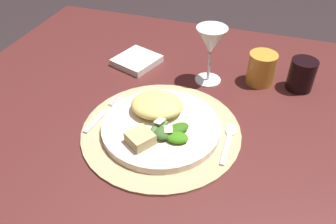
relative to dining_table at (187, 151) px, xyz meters
The scene contains 12 objects.
dining_table is the anchor object (origin of this frame).
placemat 0.17m from the dining_table, 116.64° to the right, with size 0.36×0.36×0.01m, color tan.
dinner_plate 0.18m from the dining_table, 116.64° to the right, with size 0.27×0.27×0.02m, color #EFDDC7.
pasta_serving 0.19m from the dining_table, 146.29° to the right, with size 0.12×0.10×0.04m, color #DBC666.
salad_greens 0.20m from the dining_table, 97.74° to the right, with size 0.10×0.08×0.03m.
bread_piece 0.24m from the dining_table, 112.36° to the right, with size 0.05×0.05×0.03m, color tan.
fork 0.25m from the dining_table, 157.26° to the right, with size 0.03×0.15×0.00m.
spoon 0.19m from the dining_table, 28.61° to the right, with size 0.03×0.13×0.01m.
napkin 0.31m from the dining_table, 140.00° to the left, with size 0.11×0.12×0.02m, color white.
wine_glass 0.29m from the dining_table, 86.03° to the left, with size 0.08×0.08×0.16m.
amber_tumbler 0.30m from the dining_table, 52.80° to the left, with size 0.07×0.07×0.09m, color #C58830.
dark_tumbler 0.36m from the dining_table, 38.06° to the left, with size 0.07×0.07×0.08m, color black.
Camera 1 is at (0.16, -0.63, 1.24)m, focal length 36.76 mm.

